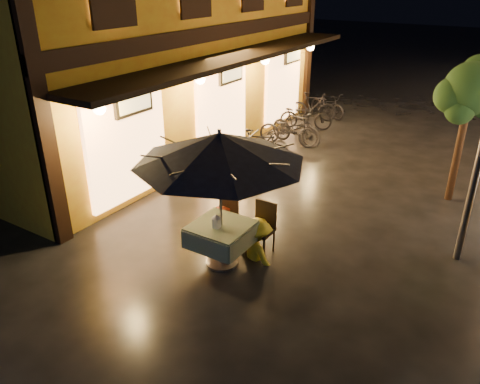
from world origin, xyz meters
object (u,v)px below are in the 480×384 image
Objects in this scene: person_orange at (220,207)px; cafe_table at (221,234)px; bicycle_0 at (230,151)px; patio_umbrella at (220,148)px; table_lantern at (217,220)px; person_yellow at (257,221)px.

cafe_table is at bearing 110.56° from person_orange.
patio_umbrella is at bearing -168.78° from bicycle_0.
cafe_table is 0.64× the size of person_orange.
table_lantern is 0.80m from person_yellow.
patio_umbrella is 11.21× the size of table_lantern.
person_yellow is at bearing 58.31° from table_lantern.
cafe_table is 0.35× the size of patio_umbrella.
patio_umbrella is at bearing 90.00° from table_lantern.
patio_umbrella reaches higher than table_lantern.
patio_umbrella is at bearing 45.00° from cafe_table.
person_yellow is at bearing -160.20° from bicycle_0.
person_orange reaches higher than person_yellow.
person_orange is (-0.39, 0.65, -0.15)m from table_lantern.
person_yellow is at bearing 164.41° from person_orange.
person_yellow is 4.18m from bicycle_0.
person_orange reaches higher than cafe_table.
patio_umbrella reaches higher than person_orange.
person_yellow is (0.41, 0.53, 0.14)m from cafe_table.
table_lantern is at bearing -169.64° from bicycle_0.
cafe_table is 3.96× the size of table_lantern.
bicycle_0 is at bearing 121.63° from cafe_table.
person_orange reaches higher than table_lantern.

